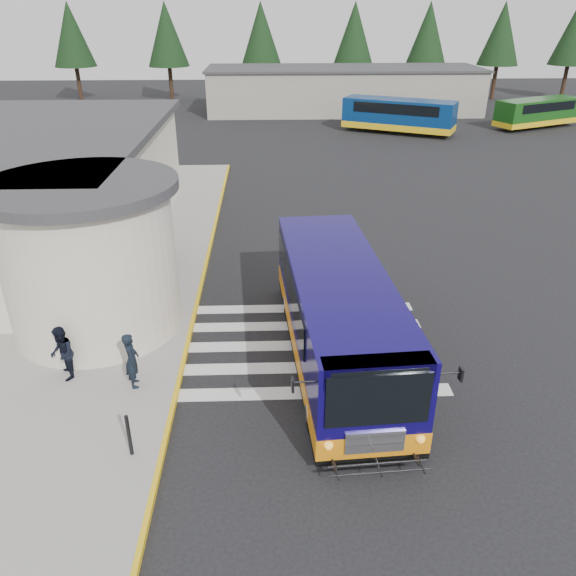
{
  "coord_description": "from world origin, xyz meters",
  "views": [
    {
      "loc": [
        -1.45,
        -15.6,
        9.49
      ],
      "look_at": [
        -0.91,
        -0.5,
        1.87
      ],
      "focal_mm": 35.0,
      "sensor_mm": 36.0,
      "label": 1
    }
  ],
  "objects_px": {
    "pedestrian_a": "(132,360)",
    "far_bus_a": "(399,114)",
    "transit_bus": "(338,318)",
    "far_bus_b": "(538,112)",
    "pedestrian_b": "(62,354)",
    "bollard": "(129,435)"
  },
  "relations": [
    {
      "from": "pedestrian_a",
      "to": "far_bus_a",
      "type": "relative_size",
      "value": 0.18
    },
    {
      "from": "pedestrian_b",
      "to": "bollard",
      "type": "distance_m",
      "value": 3.96
    },
    {
      "from": "bollard",
      "to": "far_bus_b",
      "type": "height_order",
      "value": "far_bus_b"
    },
    {
      "from": "transit_bus",
      "to": "far_bus_b",
      "type": "height_order",
      "value": "transit_bus"
    },
    {
      "from": "transit_bus",
      "to": "pedestrian_a",
      "type": "height_order",
      "value": "transit_bus"
    },
    {
      "from": "pedestrian_a",
      "to": "far_bus_a",
      "type": "xyz_separation_m",
      "value": [
        14.54,
        34.4,
        0.56
      ]
    },
    {
      "from": "bollard",
      "to": "far_bus_b",
      "type": "bearing_deg",
      "value": 55.77
    },
    {
      "from": "bollard",
      "to": "transit_bus",
      "type": "bearing_deg",
      "value": 37.62
    },
    {
      "from": "pedestrian_a",
      "to": "far_bus_a",
      "type": "bearing_deg",
      "value": -36.57
    },
    {
      "from": "pedestrian_a",
      "to": "pedestrian_b",
      "type": "height_order",
      "value": "pedestrian_a"
    },
    {
      "from": "transit_bus",
      "to": "far_bus_a",
      "type": "relative_size",
      "value": 1.12
    },
    {
      "from": "transit_bus",
      "to": "pedestrian_a",
      "type": "bearing_deg",
      "value": -170.54
    },
    {
      "from": "transit_bus",
      "to": "pedestrian_a",
      "type": "distance_m",
      "value": 5.88
    },
    {
      "from": "transit_bus",
      "to": "far_bus_a",
      "type": "distance_m",
      "value": 34.22
    },
    {
      "from": "transit_bus",
      "to": "far_bus_b",
      "type": "distance_m",
      "value": 40.88
    },
    {
      "from": "pedestrian_b",
      "to": "far_bus_a",
      "type": "relative_size",
      "value": 0.17
    },
    {
      "from": "pedestrian_a",
      "to": "far_bus_a",
      "type": "distance_m",
      "value": 37.35
    },
    {
      "from": "transit_bus",
      "to": "far_bus_a",
      "type": "height_order",
      "value": "transit_bus"
    },
    {
      "from": "pedestrian_a",
      "to": "far_bus_b",
      "type": "height_order",
      "value": "far_bus_b"
    },
    {
      "from": "pedestrian_a",
      "to": "far_bus_a",
      "type": "height_order",
      "value": "far_bus_a"
    },
    {
      "from": "transit_bus",
      "to": "pedestrian_b",
      "type": "xyz_separation_m",
      "value": [
        -7.7,
        -0.94,
        -0.42
      ]
    },
    {
      "from": "pedestrian_b",
      "to": "far_bus_a",
      "type": "height_order",
      "value": "far_bus_a"
    }
  ]
}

